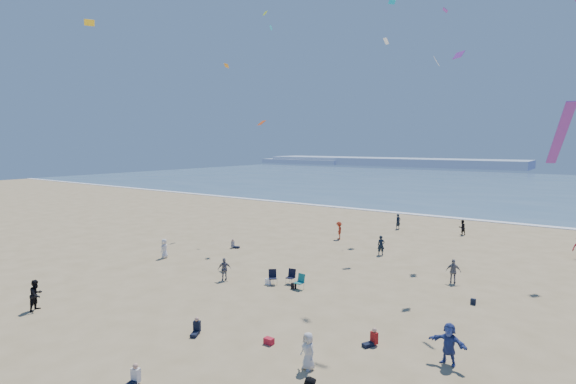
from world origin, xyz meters
The scene contains 13 objects.
ground centered at (0.00, 0.00, 0.00)m, with size 220.00×220.00×0.00m, color tan.
ocean centered at (0.00, 95.00, 0.03)m, with size 220.00×100.00×0.06m, color #476B84.
surf_line centered at (0.00, 45.00, 0.04)m, with size 220.00×1.20×0.08m, color white.
headland_far centered at (-60.00, 170.00, 1.60)m, with size 110.00×20.00×3.20m, color #7A8EA8.
headland_near centered at (-100.00, 165.00, 1.00)m, with size 40.00×14.00×2.00m, color #7A8EA8.
standing_flyers centered at (5.63, 15.96, 0.88)m, with size 33.56×36.96×1.93m.
seated_group centered at (1.93, 3.63, 0.42)m, with size 19.74×21.43×0.84m.
chair_cluster centered at (0.03, 10.69, 0.50)m, with size 2.74×1.56×1.00m.
white_tote centered at (-1.18, 10.17, 0.20)m, with size 0.35×0.20×0.40m, color white.
black_backpack centered at (0.71, 10.45, 0.19)m, with size 0.30×0.22×0.38m, color black.
cooler centered at (4.35, 3.13, 0.15)m, with size 0.45×0.30×0.30m, color #B4192A.
navy_bag centered at (10.92, 14.22, 0.17)m, with size 0.28×0.18×0.34m, color black.
kites_aloft centered at (9.26, 13.79, 15.91)m, with size 47.95×40.32×30.88m.
Camera 1 is at (16.79, -12.84, 9.40)m, focal length 28.00 mm.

